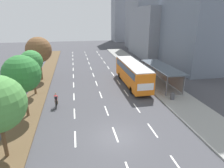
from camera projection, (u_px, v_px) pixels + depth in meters
The scene contains 16 objects.
ground_plane at pixel (116, 137), 17.00m from camera, with size 140.00×140.00×0.00m, color #424247.
median_strip at pixel (45, 76), 34.02m from camera, with size 2.60×52.00×0.12m, color brown.
sidewalk_right at pixel (142, 71), 37.19m from camera, with size 4.50×52.00×0.15m, color gray.
lane_divider_left at pixel (73, 76), 34.19m from camera, with size 0.14×49.47×0.01m.
lane_divider_center at pixel (93, 75), 34.83m from camera, with size 0.14×49.47×0.01m.
lane_divider_right at pixel (113, 74), 35.46m from camera, with size 0.14×49.47×0.01m.
bus_shelter at pixel (163, 74), 28.93m from camera, with size 2.90×9.70×2.86m.
bus at pixel (132, 72), 29.18m from camera, with size 2.54×11.29×3.37m.
cyclist at pixel (56, 101), 22.32m from camera, with size 0.46×1.82×1.71m.
median_tree_second at pixel (22, 74), 18.94m from camera, with size 3.66×3.66×6.33m.
median_tree_third at pixel (31, 62), 24.76m from camera, with size 2.83×2.83×5.78m.
median_tree_fourth at pixel (39, 50), 30.43m from camera, with size 3.98×3.98×6.82m.
trash_bin at pixel (172, 96), 24.15m from camera, with size 0.52×0.52×0.85m, color #4C4C51.
building_mid_right at pixel (153, 32), 50.03m from camera, with size 8.03×15.89×12.03m, color gray.
building_far_right at pixel (148, 14), 59.73m from camera, with size 11.02×12.99×20.97m, color gray.
building_tall_right at pixel (121, 6), 77.63m from camera, with size 6.87×8.17×27.42m, color gray.
Camera 1 is at (-3.14, -14.21, 9.92)m, focal length 31.44 mm.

